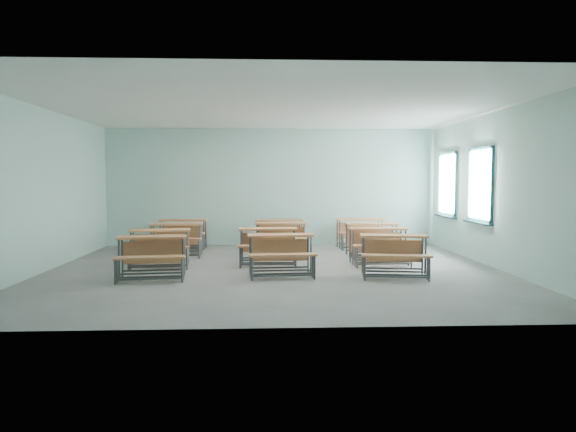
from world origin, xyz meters
The scene contains 13 objects.
room centered at (0.08, 0.03, 1.60)m, with size 9.04×8.04×3.24m.
desk_unit_r0c0 centered at (-2.25, -0.74, 0.52)m, with size 1.31×0.95×0.77m.
desk_unit_r0c1 centered at (0.11, -0.55, 0.52)m, with size 1.29×0.91×0.77m.
desk_unit_r0c2 centered at (2.21, -0.75, 0.52)m, with size 1.33×0.98×0.77m.
desk_unit_r1c0 centered at (-2.36, 0.53, 0.52)m, with size 1.32×0.96×0.77m.
desk_unit_r1c1 centered at (-0.12, 0.71, 0.52)m, with size 1.24×0.84×0.77m.
desk_unit_r1c2 centered at (2.24, 0.67, 0.52)m, with size 1.25×0.86×0.77m.
desk_unit_r2c0 centered at (-2.29, 2.03, 0.52)m, with size 1.28×0.90×0.77m.
desk_unit_r2c1 centered at (0.19, 2.09, 0.52)m, with size 1.31×0.94×0.77m.
desk_unit_r2c2 centered at (2.36, 1.84, 0.52)m, with size 1.27×0.89×0.77m.
desk_unit_r3c0 centered at (-2.33, 3.28, 0.52)m, with size 1.25×0.85×0.77m.
desk_unit_r3c1 centered at (0.20, 3.03, 0.52)m, with size 1.30×0.94×0.77m.
desk_unit_r3c2 centered at (2.33, 3.28, 0.52)m, with size 1.27×0.89×0.77m.
Camera 1 is at (-0.18, -10.11, 1.79)m, focal length 32.00 mm.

